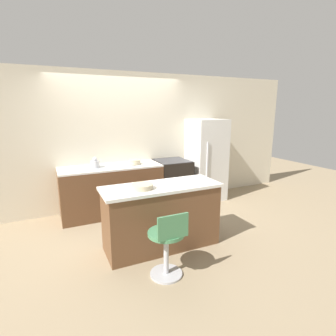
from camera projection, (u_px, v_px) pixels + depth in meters
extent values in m
plane|color=#998466|center=(132.00, 217.00, 4.73)|extent=(14.00, 14.00, 0.00)
cube|color=beige|center=(119.00, 141.00, 5.07)|extent=(8.00, 0.06, 2.60)
cube|color=brown|center=(112.00, 191.00, 4.83)|extent=(1.81, 0.66, 0.87)
cube|color=white|center=(111.00, 167.00, 4.73)|extent=(1.81, 0.66, 0.03)
cube|color=#9EA3A8|center=(93.00, 168.00, 4.60)|extent=(0.44, 0.36, 0.01)
cube|color=brown|center=(162.00, 218.00, 3.65)|extent=(1.56, 0.57, 0.86)
cube|color=white|center=(161.00, 187.00, 3.55)|extent=(1.63, 0.61, 0.04)
cube|color=black|center=(172.00, 182.00, 5.34)|extent=(0.65, 0.66, 0.90)
cube|color=black|center=(180.00, 193.00, 5.07)|extent=(0.45, 0.01, 0.31)
cube|color=#333338|center=(172.00, 160.00, 5.24)|extent=(0.62, 0.62, 0.01)
cube|color=silver|center=(206.00, 160.00, 5.57)|extent=(0.71, 0.67, 1.71)
cube|color=silver|center=(207.00, 161.00, 5.18)|extent=(0.02, 0.02, 0.77)
cylinder|color=#B7B7BC|center=(166.00, 274.00, 3.09)|extent=(0.38, 0.38, 0.02)
cylinder|color=#B7B7BC|center=(166.00, 255.00, 3.04)|extent=(0.06, 0.06, 0.51)
cylinder|color=#478456|center=(166.00, 233.00, 2.98)|extent=(0.42, 0.42, 0.04)
cube|color=#478456|center=(173.00, 227.00, 2.78)|extent=(0.36, 0.02, 0.27)
cylinder|color=silver|center=(95.00, 164.00, 4.58)|extent=(0.16, 0.16, 0.12)
sphere|color=silver|center=(95.00, 159.00, 4.56)|extent=(0.09, 0.09, 0.09)
cylinder|color=#C1B28E|center=(135.00, 162.00, 4.88)|extent=(0.22, 0.22, 0.08)
cylinder|color=#C1B28E|center=(142.00, 186.00, 3.39)|extent=(0.28, 0.28, 0.06)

